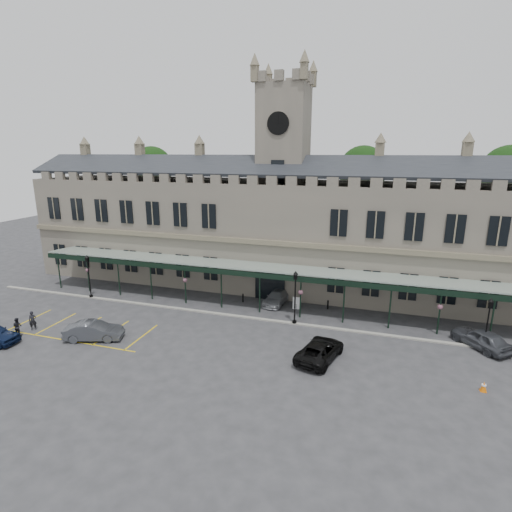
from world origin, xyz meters
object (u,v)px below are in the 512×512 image
(traffic_cone, at_px, (484,387))
(clock_tower, at_px, (283,172))
(car_van, at_px, (320,350))
(car_left_b, at_px, (94,331))
(person_a, at_px, (33,321))
(station_building, at_px, (282,231))
(lamp_post_right, at_px, (488,319))
(sign_board, at_px, (296,303))
(car_right_a, at_px, (481,338))
(lamp_post_left, at_px, (89,273))
(car_taxi, at_px, (277,297))
(person_b, at_px, (17,326))
(lamp_post_mid, at_px, (295,293))

(traffic_cone, bearing_deg, clock_tower, 136.34)
(car_van, bearing_deg, car_left_b, 21.82)
(car_van, xyz_separation_m, person_a, (-24.91, -2.48, 0.14))
(station_building, relative_size, clock_tower, 2.42)
(lamp_post_right, bearing_deg, station_building, 151.27)
(clock_tower, distance_m, car_van, 21.48)
(sign_board, height_order, car_van, car_van)
(station_building, bearing_deg, car_right_a, -28.53)
(lamp_post_left, distance_m, car_taxi, 20.05)
(sign_board, distance_m, car_van, 9.88)
(sign_board, height_order, person_a, person_a)
(traffic_cone, bearing_deg, sign_board, 145.31)
(lamp_post_left, bearing_deg, car_taxi, 13.03)
(sign_board, height_order, car_left_b, car_left_b)
(traffic_cone, height_order, sign_board, sign_board)
(person_b, bearing_deg, traffic_cone, 178.59)
(sign_board, xyz_separation_m, car_taxi, (-2.26, 0.95, 0.04))
(clock_tower, relative_size, car_van, 4.79)
(car_left_b, bearing_deg, car_taxi, -64.13)
(car_left_b, distance_m, car_right_a, 31.57)
(lamp_post_right, height_order, traffic_cone, lamp_post_right)
(lamp_post_left, relative_size, person_a, 2.79)
(lamp_post_left, distance_m, traffic_cone, 37.01)
(clock_tower, height_order, person_a, clock_tower)
(lamp_post_right, height_order, car_van, lamp_post_right)
(lamp_post_left, xyz_separation_m, person_a, (0.51, -8.08, -1.98))
(traffic_cone, distance_m, car_taxi, 20.22)
(car_left_b, xyz_separation_m, car_right_a, (30.50, 8.14, 0.03))
(lamp_post_right, xyz_separation_m, car_left_b, (-30.72, -7.93, -1.79))
(lamp_post_mid, distance_m, person_b, 24.11)
(car_taxi, bearing_deg, lamp_post_left, -160.73)
(station_building, height_order, person_b, station_building)
(lamp_post_mid, relative_size, person_a, 2.96)
(car_left_b, bearing_deg, lamp_post_mid, -81.52)
(traffic_cone, height_order, person_b, person_b)
(sign_board, relative_size, person_a, 0.75)
(sign_board, distance_m, car_taxi, 2.45)
(traffic_cone, relative_size, car_right_a, 0.15)
(car_van, bearing_deg, lamp_post_left, 1.80)
(lamp_post_right, height_order, car_taxi, lamp_post_right)
(car_van, distance_m, person_b, 25.57)
(traffic_cone, relative_size, car_left_b, 0.15)
(car_taxi, bearing_deg, station_building, 105.84)
(lamp_post_right, distance_m, car_right_a, 1.79)
(lamp_post_mid, xyz_separation_m, person_a, (-21.74, -8.08, -2.15))
(clock_tower, relative_size, person_b, 15.93)
(car_right_a, bearing_deg, lamp_post_left, -40.55)
(lamp_post_mid, xyz_separation_m, car_right_a, (15.17, 0.08, -2.20))
(clock_tower, bearing_deg, lamp_post_mid, -69.94)
(lamp_post_mid, relative_size, lamp_post_right, 1.17)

